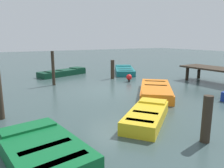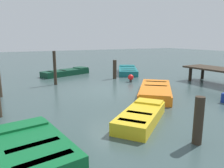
{
  "view_description": "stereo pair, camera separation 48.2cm",
  "coord_description": "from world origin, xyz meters",
  "px_view_note": "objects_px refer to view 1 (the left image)",
  "views": [
    {
      "loc": [
        9.63,
        -5.54,
        2.68
      ],
      "look_at": [
        0.0,
        0.0,
        0.35
      ],
      "focal_mm": 34.66,
      "sensor_mm": 36.0,
      "label": 1
    },
    {
      "loc": [
        9.86,
        -5.12,
        2.68
      ],
      "look_at": [
        0.0,
        0.0,
        0.35
      ],
      "focal_mm": 34.66,
      "sensor_mm": 36.0,
      "label": 2
    }
  ],
  "objects_px": {
    "rowboat_green": "(43,150)",
    "rowboat_yellow": "(147,115)",
    "mooring_piling_mid_left": "(207,119)",
    "dock_segment": "(220,70)",
    "rowboat_dark_green": "(63,73)",
    "mooring_piling_center": "(53,68)",
    "mooring_piling_near_right": "(112,69)",
    "marker_buoy": "(129,77)",
    "rowboat_teal": "(124,70)",
    "rowboat_orange": "(156,90)"
  },
  "relations": [
    {
      "from": "dock_segment",
      "to": "rowboat_teal",
      "type": "xyz_separation_m",
      "value": [
        -6.39,
        -2.65,
        -0.62
      ]
    },
    {
      "from": "dock_segment",
      "to": "rowboat_green",
      "type": "height_order",
      "value": "dock_segment"
    },
    {
      "from": "rowboat_dark_green",
      "to": "mooring_piling_near_right",
      "type": "xyz_separation_m",
      "value": [
        2.98,
        2.55,
        0.42
      ]
    },
    {
      "from": "rowboat_green",
      "to": "mooring_piling_mid_left",
      "type": "distance_m",
      "value": 4.14
    },
    {
      "from": "rowboat_teal",
      "to": "mooring_piling_center",
      "type": "distance_m",
      "value": 6.42
    },
    {
      "from": "rowboat_yellow",
      "to": "rowboat_teal",
      "type": "distance_m",
      "value": 10.34
    },
    {
      "from": "rowboat_green",
      "to": "mooring_piling_mid_left",
      "type": "bearing_deg",
      "value": -116.71
    },
    {
      "from": "rowboat_yellow",
      "to": "rowboat_orange",
      "type": "bearing_deg",
      "value": 5.64
    },
    {
      "from": "mooring_piling_mid_left",
      "to": "rowboat_green",
      "type": "bearing_deg",
      "value": -108.31
    },
    {
      "from": "rowboat_green",
      "to": "rowboat_teal",
      "type": "bearing_deg",
      "value": -49.83
    },
    {
      "from": "rowboat_dark_green",
      "to": "marker_buoy",
      "type": "height_order",
      "value": "marker_buoy"
    },
    {
      "from": "rowboat_teal",
      "to": "mooring_piling_mid_left",
      "type": "height_order",
      "value": "mooring_piling_mid_left"
    },
    {
      "from": "rowboat_yellow",
      "to": "mooring_piling_center",
      "type": "xyz_separation_m",
      "value": [
        -7.26,
        -1.09,
        0.78
      ]
    },
    {
      "from": "mooring_piling_near_right",
      "to": "rowboat_orange",
      "type": "bearing_deg",
      "value": -3.67
    },
    {
      "from": "dock_segment",
      "to": "rowboat_dark_green",
      "type": "relative_size",
      "value": 1.23
    },
    {
      "from": "mooring_piling_mid_left",
      "to": "mooring_piling_near_right",
      "type": "xyz_separation_m",
      "value": [
        -9.25,
        2.52,
        0.0
      ]
    },
    {
      "from": "dock_segment",
      "to": "rowboat_green",
      "type": "distance_m",
      "value": 11.62
    },
    {
      "from": "mooring_piling_near_right",
      "to": "mooring_piling_center",
      "type": "bearing_deg",
      "value": -88.43
    },
    {
      "from": "rowboat_dark_green",
      "to": "mooring_piling_mid_left",
      "type": "height_order",
      "value": "mooring_piling_mid_left"
    },
    {
      "from": "mooring_piling_mid_left",
      "to": "marker_buoy",
      "type": "height_order",
      "value": "mooring_piling_mid_left"
    },
    {
      "from": "dock_segment",
      "to": "mooring_piling_center",
      "type": "xyz_separation_m",
      "value": [
        -4.61,
        -8.77,
        0.17
      ]
    },
    {
      "from": "dock_segment",
      "to": "rowboat_dark_green",
      "type": "xyz_separation_m",
      "value": [
        -7.7,
        -7.26,
        -0.62
      ]
    },
    {
      "from": "rowboat_orange",
      "to": "marker_buoy",
      "type": "bearing_deg",
      "value": -151.93
    },
    {
      "from": "rowboat_green",
      "to": "mooring_piling_mid_left",
      "type": "xyz_separation_m",
      "value": [
        1.29,
        3.91,
        0.42
      ]
    },
    {
      "from": "rowboat_green",
      "to": "rowboat_yellow",
      "type": "distance_m",
      "value": 3.52
    },
    {
      "from": "rowboat_yellow",
      "to": "mooring_piling_mid_left",
      "type": "relative_size",
      "value": 2.18
    },
    {
      "from": "rowboat_green",
      "to": "rowboat_yellow",
      "type": "xyz_separation_m",
      "value": [
        -0.59,
        3.47,
        -0.0
      ]
    },
    {
      "from": "rowboat_yellow",
      "to": "dock_segment",
      "type": "bearing_deg",
      "value": -19.72
    },
    {
      "from": "rowboat_orange",
      "to": "mooring_piling_near_right",
      "type": "distance_m",
      "value": 4.8
    },
    {
      "from": "rowboat_teal",
      "to": "marker_buoy",
      "type": "height_order",
      "value": "marker_buoy"
    },
    {
      "from": "rowboat_orange",
      "to": "rowboat_teal",
      "type": "bearing_deg",
      "value": -160.64
    },
    {
      "from": "dock_segment",
      "to": "rowboat_yellow",
      "type": "relative_size",
      "value": 1.7
    },
    {
      "from": "rowboat_yellow",
      "to": "rowboat_dark_green",
      "type": "xyz_separation_m",
      "value": [
        -10.35,
        0.41,
        -0.0
      ]
    },
    {
      "from": "mooring_piling_center",
      "to": "rowboat_green",
      "type": "bearing_deg",
      "value": -16.85
    },
    {
      "from": "dock_segment",
      "to": "mooring_piling_mid_left",
      "type": "bearing_deg",
      "value": -60.97
    },
    {
      "from": "mooring_piling_mid_left",
      "to": "marker_buoy",
      "type": "bearing_deg",
      "value": 159.66
    },
    {
      "from": "rowboat_green",
      "to": "mooring_piling_center",
      "type": "height_order",
      "value": "mooring_piling_center"
    },
    {
      "from": "rowboat_yellow",
      "to": "mooring_piling_near_right",
      "type": "xyz_separation_m",
      "value": [
        -7.37,
        2.96,
        0.42
      ]
    },
    {
      "from": "dock_segment",
      "to": "mooring_piling_mid_left",
      "type": "xyz_separation_m",
      "value": [
        4.53,
        -7.23,
        -0.2
      ]
    },
    {
      "from": "rowboat_orange",
      "to": "mooring_piling_near_right",
      "type": "relative_size",
      "value": 3.04
    },
    {
      "from": "rowboat_yellow",
      "to": "marker_buoy",
      "type": "height_order",
      "value": "marker_buoy"
    },
    {
      "from": "dock_segment",
      "to": "rowboat_green",
      "type": "xyz_separation_m",
      "value": [
        3.24,
        -11.14,
        -0.61
      ]
    },
    {
      "from": "dock_segment",
      "to": "rowboat_dark_green",
      "type": "height_order",
      "value": "dock_segment"
    },
    {
      "from": "rowboat_dark_green",
      "to": "rowboat_teal",
      "type": "relative_size",
      "value": 0.98
    },
    {
      "from": "rowboat_yellow",
      "to": "rowboat_teal",
      "type": "xyz_separation_m",
      "value": [
        -9.03,
        5.02,
        -0.0
      ]
    },
    {
      "from": "dock_segment",
      "to": "mooring_piling_near_right",
      "type": "xyz_separation_m",
      "value": [
        -4.72,
        -4.71,
        -0.19
      ]
    },
    {
      "from": "rowboat_green",
      "to": "mooring_piling_center",
      "type": "bearing_deg",
      "value": -25.25
    },
    {
      "from": "rowboat_yellow",
      "to": "marker_buoy",
      "type": "bearing_deg",
      "value": 21.82
    },
    {
      "from": "rowboat_yellow",
      "to": "rowboat_dark_green",
      "type": "distance_m",
      "value": 10.36
    },
    {
      "from": "rowboat_yellow",
      "to": "mooring_piling_center",
      "type": "bearing_deg",
      "value": 59.83
    }
  ]
}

